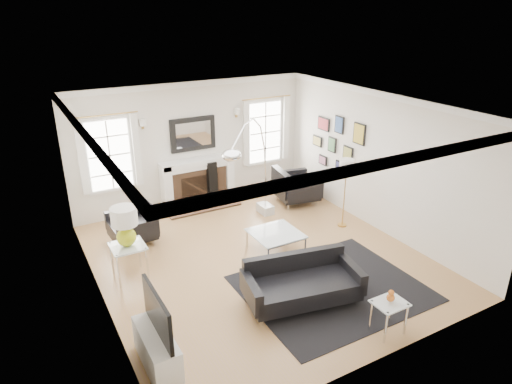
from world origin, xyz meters
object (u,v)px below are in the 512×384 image
sofa (301,283)px  coffee_table (276,234)px  fireplace (198,183)px  gourd_lamp (125,224)px  armchair_right (294,187)px  armchair_left (135,226)px  arc_floor_lamp (250,171)px

sofa → coffee_table: size_ratio=2.19×
fireplace → sofa: 4.23m
fireplace → gourd_lamp: bearing=-134.4°
armchair_right → coffee_table: size_ratio=1.31×
gourd_lamp → sofa: bearing=-42.7°
armchair_right → gourd_lamp: (-4.19, -1.30, 0.62)m
fireplace → coffee_table: (0.41, -2.71, -0.19)m
armchair_right → coffee_table: armchair_right is taller
sofa → gourd_lamp: (-2.14, 1.97, 0.68)m
fireplace → armchair_right: size_ratio=1.49×
armchair_right → gourd_lamp: bearing=-162.8°
fireplace → coffee_table: 2.75m
armchair_right → fireplace: bearing=154.4°
armchair_right → gourd_lamp: gourd_lamp is taller
fireplace → armchair_right: 2.21m
sofa → armchair_left: size_ratio=2.02×
sofa → armchair_right: (2.05, 3.27, 0.06)m
sofa → armchair_right: bearing=57.9°
sofa → armchair_right: armchair_right is taller
sofa → armchair_right: size_ratio=1.67×
fireplace → gourd_lamp: gourd_lamp is taller
armchair_right → gourd_lamp: 4.43m
armchair_right → coffee_table: bearing=-132.0°
coffee_table → arc_floor_lamp: (0.01, 0.98, 0.94)m
fireplace → armchair_left: size_ratio=1.80×
sofa → gourd_lamp: bearing=137.3°
fireplace → armchair_left: bearing=-149.5°
armchair_left → armchair_right: size_ratio=0.83×
fireplace → armchair_left: 2.07m
coffee_table → gourd_lamp: 2.73m
armchair_left → arc_floor_lamp: (2.18, -0.69, 0.96)m
armchair_left → gourd_lamp: (-0.43, -1.21, 0.66)m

